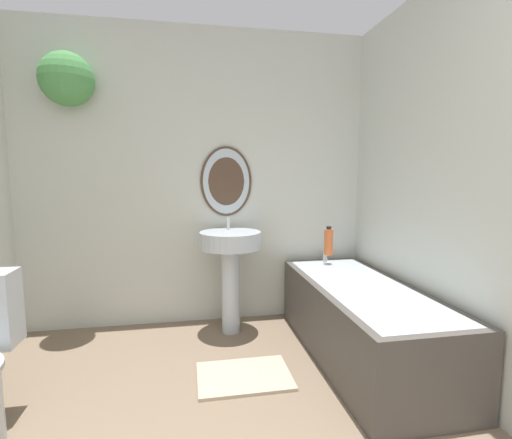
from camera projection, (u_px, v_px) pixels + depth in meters
name	position (u px, v px, depth m)	size (l,w,h in m)	color
wall_back	(185.00, 168.00, 3.00)	(2.91, 0.38, 2.40)	silver
wall_right	(491.00, 181.00, 1.88)	(0.06, 2.99, 2.40)	silver
pedestal_sink	(230.00, 256.00, 2.86)	(0.47, 0.47, 0.90)	silver
bathtub	(362.00, 320.00, 2.50)	(0.65, 1.59, 0.58)	#4C4742
shampoo_bottle	(329.00, 241.00, 3.05)	(0.07, 0.07, 0.24)	#DB6633
bath_mat	(244.00, 376.00, 2.26)	(0.57, 0.40, 0.02)	#B7A88E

